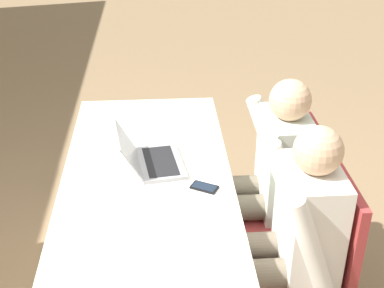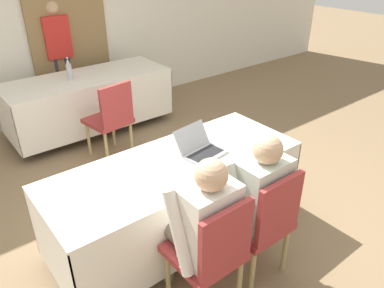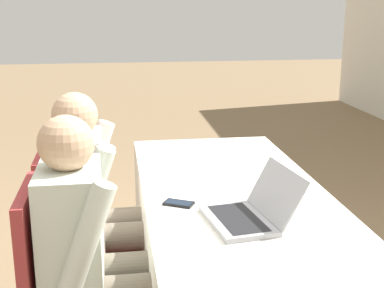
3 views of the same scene
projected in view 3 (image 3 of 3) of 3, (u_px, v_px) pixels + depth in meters
conference_table_near at (239, 237)px, 2.32m from camera, size 2.06×0.81×0.75m
laptop at (249, 212)px, 2.03m from camera, size 0.37×0.35×0.20m
cell_phone at (179, 203)px, 2.21m from camera, size 0.12×0.14×0.01m
paper_centre_table at (329, 263)px, 1.71m from camera, size 0.31×0.36×0.00m
paper_left_edge at (246, 181)px, 2.49m from camera, size 0.27×0.33×0.00m
chair_near_left at (76, 236)px, 2.46m from camera, size 0.44×0.44×0.92m
person_checkered_shirt at (97, 202)px, 2.43m from camera, size 0.50×0.52×1.18m
person_white_shirt at (94, 249)px, 1.97m from camera, size 0.50×0.52×1.18m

